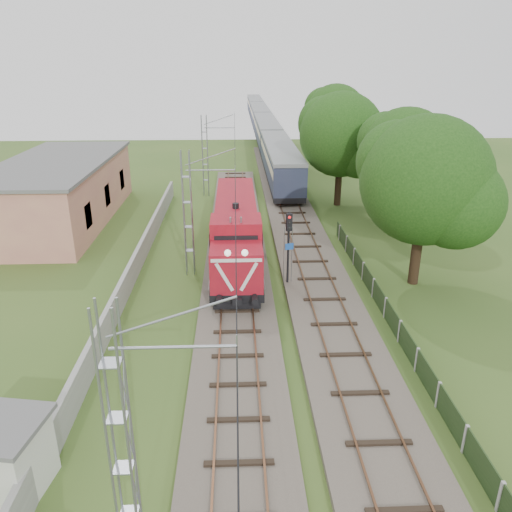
{
  "coord_description": "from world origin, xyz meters",
  "views": [
    {
      "loc": [
        0.04,
        -18.16,
        13.11
      ],
      "look_at": [
        1.17,
        9.32,
        2.2
      ],
      "focal_mm": 35.0,
      "sensor_mm": 36.0,
      "label": 1
    }
  ],
  "objects_px": {
    "locomotive": "(236,229)",
    "coach_rake": "(263,122)",
    "relay_hut": "(6,458)",
    "signal_post": "(289,237)"
  },
  "relations": [
    {
      "from": "coach_rake",
      "to": "relay_hut",
      "type": "height_order",
      "value": "coach_rake"
    },
    {
      "from": "locomotive",
      "to": "coach_rake",
      "type": "bearing_deg",
      "value": 85.14
    },
    {
      "from": "relay_hut",
      "to": "coach_rake",
      "type": "bearing_deg",
      "value": 81.04
    },
    {
      "from": "coach_rake",
      "to": "signal_post",
      "type": "xyz_separation_m",
      "value": [
        -1.88,
        -63.52,
        0.69
      ]
    },
    {
      "from": "locomotive",
      "to": "signal_post",
      "type": "bearing_deg",
      "value": -56.74
    },
    {
      "from": "locomotive",
      "to": "coach_rake",
      "type": "relative_size",
      "value": 0.18
    },
    {
      "from": "coach_rake",
      "to": "signal_post",
      "type": "height_order",
      "value": "signal_post"
    },
    {
      "from": "locomotive",
      "to": "signal_post",
      "type": "distance_m",
      "value": 5.78
    },
    {
      "from": "locomotive",
      "to": "signal_post",
      "type": "xyz_separation_m",
      "value": [
        3.12,
        -4.76,
        1.05
      ]
    },
    {
      "from": "signal_post",
      "to": "relay_hut",
      "type": "height_order",
      "value": "signal_post"
    }
  ]
}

